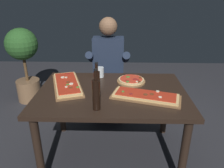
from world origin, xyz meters
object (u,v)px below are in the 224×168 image
object	(u,v)px
pizza_rectangular_front	(146,96)
pizza_rectangular_left	(67,84)
pizza_round_far	(131,80)
wine_bottle_dark	(97,81)
dining_table	(112,100)
potted_plant_corner	(24,59)
diner_chair	(109,81)
seated_diner	(108,66)
oil_bottle_amber	(96,94)
tumbler_near_camera	(100,73)

from	to	relation	value
pizza_rectangular_front	pizza_rectangular_left	world-z (taller)	same
pizza_round_far	wine_bottle_dark	distance (m)	0.42
dining_table	potted_plant_corner	world-z (taller)	potted_plant_corner
dining_table	pizza_rectangular_left	distance (m)	0.47
diner_chair	seated_diner	bearing A→B (deg)	-90.00
wine_bottle_dark	seated_diner	bearing A→B (deg)	84.65
dining_table	pizza_rectangular_left	xyz separation A→B (m)	(-0.45, 0.10, 0.12)
pizza_round_far	oil_bottle_amber	size ratio (longest dim) A/B	0.86
tumbler_near_camera	pizza_round_far	bearing A→B (deg)	-23.39
dining_table	pizza_round_far	distance (m)	0.31
oil_bottle_amber	dining_table	bearing A→B (deg)	71.96
tumbler_near_camera	pizza_rectangular_front	bearing A→B (deg)	-48.79
dining_table	wine_bottle_dark	world-z (taller)	wine_bottle_dark
pizza_rectangular_front	potted_plant_corner	distance (m)	2.13
tumbler_near_camera	seated_diner	bearing A→B (deg)	79.04
tumbler_near_camera	potted_plant_corner	bearing A→B (deg)	144.97
pizza_rectangular_front	wine_bottle_dark	xyz separation A→B (m)	(-0.44, 0.12, 0.09)
pizza_rectangular_left	wine_bottle_dark	world-z (taller)	wine_bottle_dark
oil_bottle_amber	potted_plant_corner	size ratio (longest dim) A/B	0.30
pizza_rectangular_left	pizza_round_far	xyz separation A→B (m)	(0.64, 0.12, -0.00)
pizza_rectangular_front	pizza_rectangular_left	distance (m)	0.79
pizza_round_far	diner_chair	world-z (taller)	diner_chair
pizza_rectangular_left	pizza_round_far	distance (m)	0.65
dining_table	diner_chair	size ratio (longest dim) A/B	1.61
wine_bottle_dark	diner_chair	distance (m)	0.95
wine_bottle_dark	diner_chair	world-z (taller)	wine_bottle_dark
pizza_rectangular_left	potted_plant_corner	world-z (taller)	potted_plant_corner
dining_table	tumbler_near_camera	distance (m)	0.41
dining_table	pizza_rectangular_front	world-z (taller)	pizza_rectangular_front
pizza_rectangular_left	seated_diner	distance (m)	0.74
pizza_rectangular_left	tumbler_near_camera	bearing A→B (deg)	40.04
oil_bottle_amber	pizza_rectangular_left	bearing A→B (deg)	127.02
pizza_rectangular_left	wine_bottle_dark	size ratio (longest dim) A/B	2.35
diner_chair	seated_diner	size ratio (longest dim) A/B	0.65
pizza_rectangular_front	pizza_round_far	distance (m)	0.38
pizza_round_far	pizza_rectangular_front	bearing A→B (deg)	-73.22
pizza_rectangular_front	pizza_rectangular_left	bearing A→B (deg)	162.09
dining_table	diner_chair	xyz separation A→B (m)	(-0.07, 0.86, -0.16)
pizza_round_far	tumbler_near_camera	xyz separation A→B (m)	(-0.33, 0.14, 0.03)
pizza_rectangular_left	seated_diner	world-z (taller)	seated_diner
wine_bottle_dark	potted_plant_corner	size ratio (longest dim) A/B	0.25
oil_bottle_amber	pizza_round_far	bearing A→B (deg)	61.49
tumbler_near_camera	potted_plant_corner	size ratio (longest dim) A/B	0.10
potted_plant_corner	tumbler_near_camera	bearing A→B (deg)	-35.03
pizza_round_far	potted_plant_corner	distance (m)	1.83
dining_table	wine_bottle_dark	bearing A→B (deg)	-171.32
pizza_round_far	wine_bottle_dark	xyz separation A→B (m)	(-0.33, -0.24, 0.09)
pizza_rectangular_left	diner_chair	world-z (taller)	diner_chair
oil_bottle_amber	diner_chair	distance (m)	1.26
wine_bottle_dark	seated_diner	distance (m)	0.77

